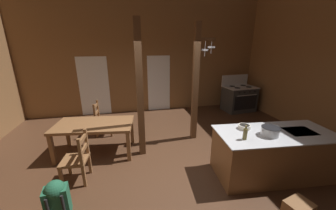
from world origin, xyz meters
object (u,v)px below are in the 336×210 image
Objects in this scene: stockpot_on_counter at (270,131)px; stove_range at (239,98)px; kitchen_island at (272,154)px; ladderback_chair_near_window at (77,159)px; step_stool at (298,210)px; backpack at (57,198)px; dining_table at (94,127)px; bottle_tall_on_counter at (245,134)px; mixing_bowl_on_counter at (244,127)px; ladderback_chair_by_post at (102,119)px.

stove_range is at bearing 64.41° from stockpot_on_counter.
ladderback_chair_near_window reaches higher than kitchen_island.
backpack is at bearing 165.90° from step_stool.
stove_range is 5.29m from dining_table.
ladderback_chair_near_window is (-5.11, -2.89, -0.03)m from stove_range.
bottle_tall_on_counter reaches higher than kitchen_island.
mixing_bowl_on_counter is (-0.13, 1.26, 0.76)m from step_stool.
dining_table is (-3.41, 1.55, 0.21)m from kitchen_island.
ladderback_chair_by_post is 3.68m from mixing_bowl_on_counter.
ladderback_chair_near_window is at bearing 79.27° from backpack.
kitchen_island is 10.05× the size of mixing_bowl_on_counter.
mixing_bowl_on_counter reaches higher than kitchen_island.
ladderback_chair_near_window is (-3.24, 1.61, 0.27)m from step_stool.
stove_range is 4.88m from step_stool.
mixing_bowl_on_counter reaches higher than backpack.
stove_range is at bearing 66.74° from kitchen_island.
mixing_bowl_on_counter reaches higher than ladderback_chair_by_post.
ladderback_chair_by_post is at bearing 134.79° from bottle_tall_on_counter.
stockpot_on_counter is at bearing -161.16° from kitchen_island.
stove_range is 1.39× the size of ladderback_chair_by_post.
kitchen_island is 8.74× the size of bottle_tall_on_counter.
mixing_bowl_on_counter is (-0.49, 0.27, 0.49)m from kitchen_island.
bottle_tall_on_counter is at bearing 113.13° from step_stool.
ladderback_chair_by_post is at bearing 141.73° from mixing_bowl_on_counter.
step_stool is (-1.87, -4.50, -0.30)m from stove_range.
ladderback_chair_near_window reaches higher than backpack.
ladderback_chair_by_post is at bearing 86.69° from dining_table.
kitchen_island is 3.75m from dining_table.
step_stool is at bearing -109.87° from kitchen_island.
stockpot_on_counter reaches higher than dining_table.
stockpot_on_counter is (3.39, -0.69, 0.52)m from ladderback_chair_near_window.
mixing_bowl_on_counter is (-2.00, -3.24, 0.45)m from stove_range.
stove_range is 5.15× the size of bottle_tall_on_counter.
kitchen_island reaches higher than step_stool.
stove_range is 4.96m from ladderback_chair_by_post.
dining_table is 3.03× the size of backpack.
ladderback_chair_near_window is 3.00m from bottle_tall_on_counter.
stove_range is 6.39m from backpack.
step_stool is at bearing -14.10° from backpack.
backpack is (-3.74, -0.13, -0.13)m from kitchen_island.
bottle_tall_on_counter is at bearing -171.92° from kitchen_island.
ladderback_chair_near_window is (-0.19, -0.93, -0.20)m from dining_table.
kitchen_island is 3.76× the size of backpack.
kitchen_island is 0.57m from stockpot_on_counter.
backpack is 2.67× the size of mixing_bowl_on_counter.
ladderback_chair_by_post is 2.70m from backpack.
ladderback_chair_by_post is (0.25, 1.91, 0.00)m from ladderback_chair_near_window.
dining_table is 3.20m from mixing_bowl_on_counter.
kitchen_island is 1.08m from step_stool.
kitchen_island is 3.74m from backpack.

